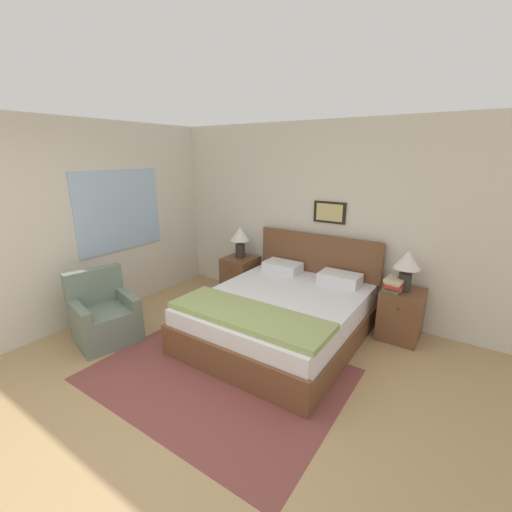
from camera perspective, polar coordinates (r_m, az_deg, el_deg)
The scene contains 15 objects.
ground_plane at distance 3.26m, azimuth -17.17°, elevation -25.93°, with size 16.00×16.00×0.00m, color tan.
wall_back at distance 4.93m, azimuth 9.74°, elevation 6.26°, with size 6.94×0.09×2.60m.
wall_left at distance 5.25m, azimuth -21.74°, elevation 5.98°, with size 0.08×5.39×2.60m.
area_rug_main at distance 3.72m, azimuth -6.34°, elevation -19.04°, with size 2.46×1.84×0.01m.
bed at distance 4.22m, azimuth 4.15°, elevation -9.69°, with size 1.79×2.12×1.10m.
armchair at distance 4.54m, azimuth -23.98°, elevation -9.30°, with size 0.78×0.79×0.84m.
nightstand_near_window at distance 5.45m, azimuth -2.64°, elevation -3.34°, with size 0.46×0.51×0.61m.
nightstand_by_door at distance 4.55m, azimuth 22.99°, elevation -8.91°, with size 0.46×0.51×0.61m.
table_lamp_near_window at distance 5.28m, azimuth -2.68°, elevation 3.20°, with size 0.30×0.30×0.49m.
table_lamp_by_door at distance 4.34m, azimuth 23.87°, elevation -1.21°, with size 0.30×0.30×0.49m.
book_thick_bottom at distance 4.40m, azimuth 22.00°, elevation -5.12°, with size 0.23×0.28×0.03m.
book_hardcover_middle at distance 4.39m, azimuth 22.04°, elevation -4.79°, with size 0.21×0.23×0.03m.
book_novel_upper at distance 4.38m, azimuth 22.08°, elevation -4.43°, with size 0.21×0.28×0.03m.
book_slim_near_top at distance 4.37m, azimuth 22.12°, elevation -4.10°, with size 0.19×0.24×0.02m.
book_paperback_top at distance 4.36m, azimuth 22.17°, elevation -3.70°, with size 0.22×0.27×0.04m.
Camera 1 is at (1.99, -1.40, 2.16)m, focal length 24.00 mm.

